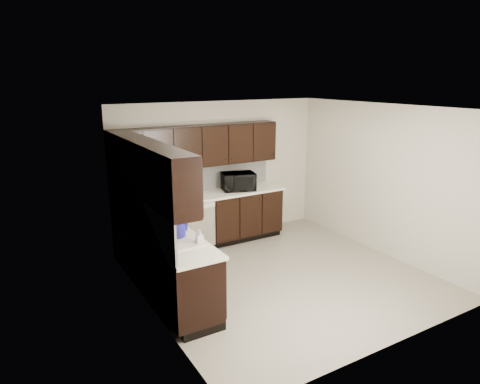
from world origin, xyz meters
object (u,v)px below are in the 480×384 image
(storage_bin, at_px, (144,204))
(blue_pitcher, at_px, (178,227))
(toaster_oven, at_px, (130,198))
(microwave, at_px, (238,181))
(sink, at_px, (176,244))

(storage_bin, xyz_separation_m, blue_pitcher, (0.01, -1.33, 0.05))
(toaster_oven, height_order, storage_bin, toaster_oven)
(microwave, relative_size, storage_bin, 1.11)
(storage_bin, bearing_deg, microwave, 9.72)
(sink, relative_size, blue_pitcher, 2.78)
(microwave, bearing_deg, blue_pitcher, -122.50)
(sink, xyz_separation_m, storage_bin, (0.04, 1.36, 0.16))
(microwave, xyz_separation_m, blue_pitcher, (-1.84, -1.65, -0.01))
(sink, distance_m, microwave, 2.53)
(blue_pitcher, bearing_deg, sink, -125.67)
(microwave, bearing_deg, sink, -122.66)
(sink, xyz_separation_m, toaster_oven, (-0.07, 1.69, 0.18))
(storage_bin, height_order, blue_pitcher, blue_pitcher)
(storage_bin, distance_m, blue_pitcher, 1.33)
(sink, bearing_deg, toaster_oven, 92.34)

